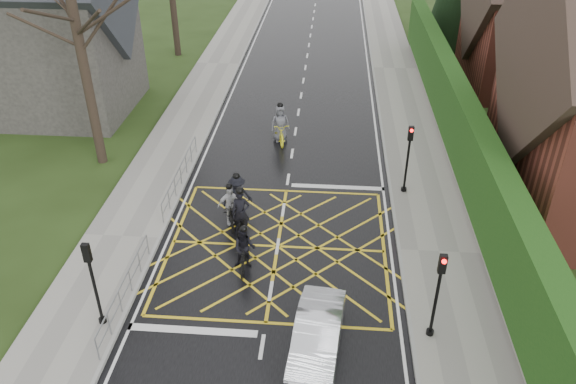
# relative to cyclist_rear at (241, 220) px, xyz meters

# --- Properties ---
(ground) EXTENTS (120.00, 120.00, 0.00)m
(ground) POSITION_rel_cyclist_rear_xyz_m (1.48, -0.69, -0.68)
(ground) COLOR black
(ground) RESTS_ON ground
(road) EXTENTS (9.00, 80.00, 0.01)m
(road) POSITION_rel_cyclist_rear_xyz_m (1.48, -0.69, -0.67)
(road) COLOR black
(road) RESTS_ON ground
(sidewalk_right) EXTENTS (3.00, 80.00, 0.15)m
(sidewalk_right) POSITION_rel_cyclist_rear_xyz_m (7.48, -0.69, -0.60)
(sidewalk_right) COLOR gray
(sidewalk_right) RESTS_ON ground
(sidewalk_left) EXTENTS (3.00, 80.00, 0.15)m
(sidewalk_left) POSITION_rel_cyclist_rear_xyz_m (-4.52, -0.69, -0.60)
(sidewalk_left) COLOR gray
(sidewalk_left) RESTS_ON ground
(stone_wall) EXTENTS (0.50, 38.00, 0.70)m
(stone_wall) POSITION_rel_cyclist_rear_xyz_m (9.23, 5.31, -0.33)
(stone_wall) COLOR slate
(stone_wall) RESTS_ON ground
(hedge) EXTENTS (0.90, 38.00, 2.80)m
(hedge) POSITION_rel_cyclist_rear_xyz_m (9.23, 5.31, 1.42)
(hedge) COLOR #163E10
(hedge) RESTS_ON stone_wall
(house_far) EXTENTS (9.80, 8.80, 10.30)m
(house_far) POSITION_rel_cyclist_rear_xyz_m (16.23, 17.31, 3.68)
(house_far) COLOR brown
(house_far) RESTS_ON ground
(church) EXTENTS (8.80, 7.80, 11.00)m
(church) POSITION_rel_cyclist_rear_xyz_m (-12.05, 11.31, 4.25)
(church) COLOR #2D2B28
(church) RESTS_ON ground
(railing_south) EXTENTS (0.05, 5.04, 1.03)m
(railing_south) POSITION_rel_cyclist_rear_xyz_m (-3.17, -4.19, 0.10)
(railing_south) COLOR slate
(railing_south) RESTS_ON ground
(railing_north) EXTENTS (0.05, 6.04, 1.03)m
(railing_north) POSITION_rel_cyclist_rear_xyz_m (-3.17, 3.31, 0.11)
(railing_north) COLOR slate
(railing_north) RESTS_ON ground
(traffic_light_ne) EXTENTS (0.24, 0.31, 3.21)m
(traffic_light_ne) POSITION_rel_cyclist_rear_xyz_m (6.58, 3.50, 0.98)
(traffic_light_ne) COLOR black
(traffic_light_ne) RESTS_ON ground
(traffic_light_se) EXTENTS (0.24, 0.31, 3.21)m
(traffic_light_se) POSITION_rel_cyclist_rear_xyz_m (6.58, -4.90, 0.98)
(traffic_light_se) COLOR black
(traffic_light_se) RESTS_ON ground
(traffic_light_sw) EXTENTS (0.24, 0.31, 3.21)m
(traffic_light_sw) POSITION_rel_cyclist_rear_xyz_m (-3.62, -5.19, 0.98)
(traffic_light_sw) COLOR black
(traffic_light_sw) RESTS_ON ground
(cyclist_rear) EXTENTS (1.00, 2.23, 2.09)m
(cyclist_rear) POSITION_rel_cyclist_rear_xyz_m (0.00, 0.00, 0.00)
(cyclist_rear) COLOR black
(cyclist_rear) RESTS_ON ground
(cyclist_back) EXTENTS (0.80, 1.79, 1.79)m
(cyclist_back) POSITION_rel_cyclist_rear_xyz_m (0.43, -2.00, -0.00)
(cyclist_back) COLOR black
(cyclist_back) RESTS_ON ground
(cyclist_mid) EXTENTS (1.47, 2.18, 2.01)m
(cyclist_mid) POSITION_rel_cyclist_rear_xyz_m (-0.32, 1.21, 0.05)
(cyclist_mid) COLOR black
(cyclist_mid) RESTS_ON ground
(cyclist_front) EXTENTS (1.07, 1.91, 1.84)m
(cyclist_front) POSITION_rel_cyclist_rear_xyz_m (-0.52, 0.65, 0.00)
(cyclist_front) COLOR black
(cyclist_front) RESTS_ON ground
(cyclist_lead) EXTENTS (1.23, 2.27, 2.09)m
(cyclist_lead) POSITION_rel_cyclist_rear_xyz_m (0.78, 8.14, 0.05)
(cyclist_lead) COLOR yellow
(cyclist_lead) RESTS_ON ground
(car) EXTENTS (1.72, 3.95, 1.26)m
(car) POSITION_rel_cyclist_rear_xyz_m (3.14, -5.72, -0.05)
(car) COLOR silver
(car) RESTS_ON ground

